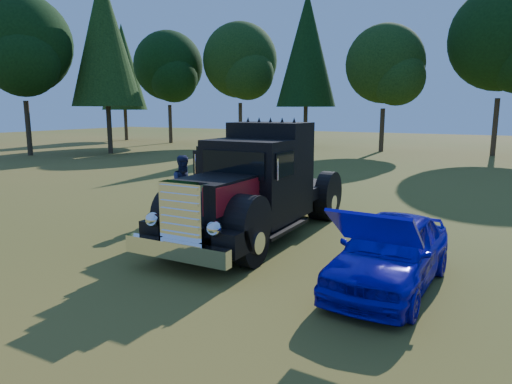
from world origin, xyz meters
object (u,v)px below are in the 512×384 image
Objects in this scene: hotrod_coupe at (390,251)px; distant_teal_car at (270,146)px; diamond_t_truck at (255,190)px; spectator_far at (185,186)px; spectator_near at (220,200)px.

hotrod_coupe is 1.06× the size of distant_teal_car.
diamond_t_truck is 1.67× the size of hotrod_coupe.
hotrod_coupe is 2.19× the size of spectator_far.
spectator_near is at bearing 156.90° from hotrod_coupe.
diamond_t_truck reaches higher than distant_teal_car.
hotrod_coupe is 5.77m from spectator_near.
distant_teal_car is (-9.44, 19.64, -0.62)m from diamond_t_truck.
diamond_t_truck is 3.18m from spectator_far.
spectator_far is 0.49× the size of distant_teal_car.
diamond_t_truck is 1.55m from spectator_near.
spectator_near is 0.39× the size of distant_teal_car.
hotrod_coupe reaches higher than distant_teal_car.
diamond_t_truck is at bearing -96.21° from spectator_near.
distant_teal_car is (-8.04, 19.19, -0.12)m from spectator_near.
spectator_far reaches higher than spectator_near.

